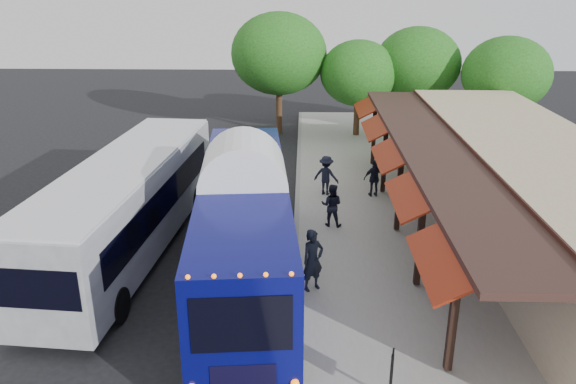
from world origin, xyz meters
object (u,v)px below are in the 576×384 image
(ped_a, at_px, (313,260))
(city_bus, at_px, (128,202))
(ped_c, at_px, (375,178))
(sign_board, at_px, (392,370))
(coach_bus, at_px, (245,225))
(ped_b, at_px, (332,205))
(ped_d, at_px, (326,175))

(ped_a, bearing_deg, city_bus, 124.04)
(ped_c, height_order, sign_board, ped_c)
(ped_a, relative_size, ped_c, 1.20)
(sign_board, bearing_deg, city_bus, 149.40)
(sign_board, bearing_deg, ped_a, 121.99)
(city_bus, distance_m, sign_board, 10.92)
(coach_bus, relative_size, ped_b, 7.23)
(coach_bus, xyz_separation_m, sign_board, (3.72, -5.16, -1.09))
(ped_d, distance_m, sign_board, 12.83)
(city_bus, height_order, ped_c, city_bus)
(ped_b, relative_size, ped_c, 1.02)
(ped_c, relative_size, sign_board, 1.39)
(ped_d, bearing_deg, coach_bus, 92.67)
(ped_a, relative_size, ped_d, 1.12)
(ped_a, xyz_separation_m, ped_d, (0.68, 8.07, -0.10))
(city_bus, height_order, ped_b, city_bus)
(ped_c, bearing_deg, ped_a, 60.49)
(coach_bus, height_order, ped_d, coach_bus)
(ped_b, height_order, ped_c, ped_b)
(ped_d, bearing_deg, city_bus, 59.92)
(ped_c, bearing_deg, city_bus, 19.58)
(ped_a, bearing_deg, ped_c, 38.28)
(city_bus, bearing_deg, ped_a, -18.93)
(coach_bus, bearing_deg, ped_a, -17.19)
(ped_b, bearing_deg, ped_a, 92.86)
(ped_b, bearing_deg, ped_d, -76.31)
(ped_c, relative_size, ped_d, 0.94)
(coach_bus, relative_size, ped_a, 6.20)
(ped_b, xyz_separation_m, ped_d, (-0.09, 3.34, 0.03))
(ped_d, bearing_deg, ped_c, -162.01)
(coach_bus, distance_m, ped_a, 2.29)
(ped_a, bearing_deg, sign_board, -103.11)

